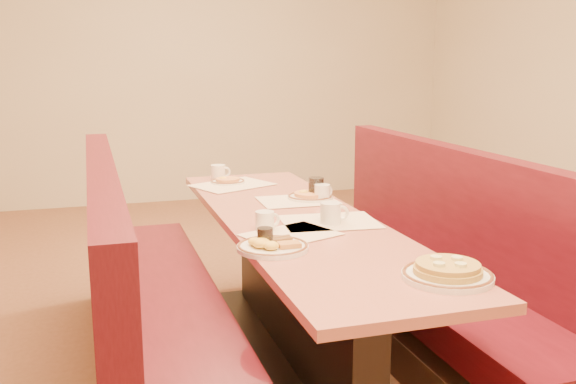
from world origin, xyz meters
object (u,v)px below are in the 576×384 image
object	(u,v)px
soda_tumbler_mid	(316,188)
eggs_plate	(272,246)
pancake_plate	(448,272)
booth_right	(429,280)
coffee_mug_a	(331,213)
soda_tumbler_near	(265,238)
coffee_mug_b	(265,221)
coffee_mug_c	(323,192)
booth_left	(145,312)
coffee_mug_d	(219,172)
diner_table	(297,293)

from	to	relation	value
soda_tumbler_mid	eggs_plate	bearing A→B (deg)	-119.77
pancake_plate	soda_tumbler_mid	xyz separation A→B (m)	(0.01, 1.39, 0.03)
booth_right	eggs_plate	bearing A→B (deg)	-154.83
pancake_plate	coffee_mug_a	xyz separation A→B (m)	(-0.11, 0.82, 0.03)
soda_tumbler_near	soda_tumbler_mid	distance (m)	1.00
coffee_mug_a	coffee_mug_b	size ratio (longest dim) A/B	1.16
coffee_mug_b	booth_right	bearing A→B (deg)	-3.27
booth_right	pancake_plate	world-z (taller)	booth_right
booth_right	coffee_mug_c	xyz separation A→B (m)	(-0.48, 0.33, 0.43)
booth_left	coffee_mug_d	bearing A→B (deg)	62.63
pancake_plate	coffee_mug_c	distance (m)	1.31
diner_table	soda_tumbler_mid	world-z (taller)	soda_tumbler_mid
eggs_plate	soda_tumbler_mid	distance (m)	1.01
booth_right	diner_table	bearing A→B (deg)	180.00
pancake_plate	coffee_mug_b	bearing A→B (deg)	118.34
diner_table	eggs_plate	distance (m)	0.66
eggs_plate	coffee_mug_c	size ratio (longest dim) A/B	2.53
soda_tumbler_near	pancake_plate	bearing A→B (deg)	-46.70
pancake_plate	coffee_mug_d	world-z (taller)	coffee_mug_d
booth_right	coffee_mug_b	xyz separation A→B (m)	(-0.94, -0.18, 0.44)
coffee_mug_a	coffee_mug_d	world-z (taller)	coffee_mug_a
diner_table	coffee_mug_b	world-z (taller)	coffee_mug_b
coffee_mug_a	soda_tumbler_near	size ratio (longest dim) A/B	1.55
booth_right	soda_tumbler_near	bearing A→B (deg)	-156.46
pancake_plate	coffee_mug_c	bearing A→B (deg)	88.89
coffee_mug_a	coffee_mug_c	size ratio (longest dim) A/B	1.20
booth_left	soda_tumbler_near	world-z (taller)	booth_left
diner_table	soda_tumbler_mid	bearing A→B (deg)	59.40
coffee_mug_b	coffee_mug_c	distance (m)	0.69
eggs_plate	coffee_mug_a	xyz separation A→B (m)	(0.37, 0.31, 0.04)
diner_table	booth_left	distance (m)	0.73
coffee_mug_b	coffee_mug_c	xyz separation A→B (m)	(0.46, 0.51, -0.00)
booth_left	soda_tumbler_mid	size ratio (longest dim) A/B	21.70
diner_table	soda_tumbler_near	bearing A→B (deg)	-122.41
booth_right	coffee_mug_d	world-z (taller)	booth_right
coffee_mug_c	soda_tumbler_mid	world-z (taller)	soda_tumbler_mid
coffee_mug_b	coffee_mug_d	size ratio (longest dim) A/B	0.93
coffee_mug_c	booth_left	bearing A→B (deg)	173.92
coffee_mug_c	soda_tumbler_near	size ratio (longest dim) A/B	1.30
soda_tumbler_mid	pancake_plate	bearing A→B (deg)	-90.56
pancake_plate	soda_tumbler_mid	world-z (taller)	soda_tumbler_mid
diner_table	coffee_mug_b	distance (m)	0.50
pancake_plate	coffee_mug_b	xyz separation A→B (m)	(-0.43, 0.80, 0.02)
coffee_mug_a	soda_tumbler_mid	xyz separation A→B (m)	(0.13, 0.56, 0.00)
diner_table	soda_tumbler_near	size ratio (longest dim) A/B	28.46
eggs_plate	diner_table	bearing A→B (deg)	60.96
diner_table	coffee_mug_c	world-z (taller)	coffee_mug_c
booth_left	coffee_mug_b	distance (m)	0.70
booth_right	coffee_mug_d	xyz separation A→B (m)	(-0.90, 1.10, 0.44)
coffee_mug_a	coffee_mug_d	bearing A→B (deg)	108.42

